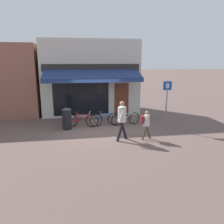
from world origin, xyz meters
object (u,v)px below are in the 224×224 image
at_px(bicycle_blue, 105,119).
at_px(bicycle_silver, 126,119).
at_px(parking_sign, 167,100).
at_px(pedestrian_adult, 122,117).
at_px(pedestrian_child, 146,122).
at_px(bicycle_red, 82,120).
at_px(litter_bin, 67,118).

relative_size(bicycle_blue, bicycle_silver, 1.00).
bearing_deg(parking_sign, bicycle_blue, 159.94).
bearing_deg(pedestrian_adult, pedestrian_child, -12.54).
height_order(bicycle_blue, pedestrian_child, pedestrian_child).
distance_m(bicycle_red, litter_bin, 0.83).
bearing_deg(bicycle_red, litter_bin, -148.05).
relative_size(bicycle_red, bicycle_blue, 1.05).
relative_size(pedestrian_adult, pedestrian_child, 1.35).
relative_size(bicycle_red, parking_sign, 0.70).
bearing_deg(bicycle_silver, parking_sign, -38.83).
relative_size(bicycle_silver, pedestrian_adult, 0.94).
relative_size(bicycle_blue, parking_sign, 0.66).
xyz_separation_m(pedestrian_adult, parking_sign, (2.55, 1.23, 0.46)).
distance_m(bicycle_red, pedestrian_child, 3.68).
height_order(bicycle_blue, bicycle_silver, bicycle_blue).
bearing_deg(litter_bin, bicycle_red, 18.65).
bearing_deg(pedestrian_child, bicycle_silver, 110.36).
bearing_deg(bicycle_blue, pedestrian_adult, -88.45).
height_order(bicycle_silver, litter_bin, litter_bin).
relative_size(bicycle_red, litter_bin, 1.54).
height_order(bicycle_red, litter_bin, litter_bin).
height_order(pedestrian_adult, litter_bin, pedestrian_adult).
bearing_deg(bicycle_red, parking_sign, -0.46).
bearing_deg(bicycle_red, bicycle_blue, 15.83).
bearing_deg(pedestrian_child, bicycle_blue, 133.22).
bearing_deg(litter_bin, bicycle_blue, 8.82).
distance_m(pedestrian_adult, parking_sign, 2.87).
bearing_deg(pedestrian_adult, bicycle_blue, 92.60).
xyz_separation_m(litter_bin, parking_sign, (5.03, -0.79, 0.97)).
relative_size(pedestrian_adult, parking_sign, 0.70).
relative_size(bicycle_red, pedestrian_child, 1.34).
bearing_deg(bicycle_blue, parking_sign, -29.73).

